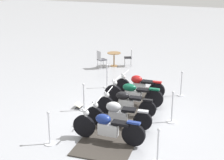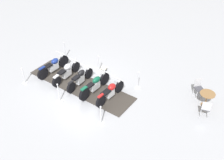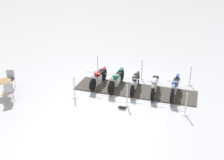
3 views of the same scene
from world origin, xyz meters
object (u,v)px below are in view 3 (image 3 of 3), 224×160
Objects in this scene: motorcycle_navy at (175,87)px; stanchion_right_front at (75,91)px; cafe_chair_across_table at (8,91)px; info_placard at (122,107)px; stanchion_left_mid at (142,73)px; stanchion_right_mid at (127,99)px; stanchion_left_rear at (190,79)px; stanchion_left_front at (98,67)px; motorcycle_forest at (116,80)px; cafe_table at (4,84)px; motorcycle_maroon at (98,77)px; stanchion_right_rear at (186,108)px; motorcycle_black at (135,82)px; cafe_chair_near_table at (10,78)px; motorcycle_chrome at (155,85)px.

stanchion_right_front is (2.18, -4.34, -0.14)m from motorcycle_navy.
info_placard is at bearing -129.26° from cafe_chair_across_table.
motorcycle_navy is 2.57m from stanchion_left_mid.
stanchion_left_rear is at bearing 148.49° from stanchion_right_mid.
stanchion_left_front is at bearing -82.30° from stanchion_left_rear.
motorcycle_forest is 3.96m from stanchion_left_rear.
motorcycle_navy reaches higher than stanchion_right_mid.
cafe_table is at bearing -63.50° from motorcycle_forest.
motorcycle_maroon is at bearing -62.74° from stanchion_left_rear.
stanchion_right_rear is 0.94× the size of stanchion_left_mid.
stanchion_right_mid is at bearing 104.95° from cafe_table.
motorcycle_forest is 1.09× the size of motorcycle_black.
stanchion_left_front is 4.86m from cafe_chair_near_table.
stanchion_right_front reaches higher than stanchion_left_rear.
cafe_chair_across_table is (3.30, -3.01, 0.04)m from motorcycle_maroon.
stanchion_right_front reaches higher than cafe_table.
stanchion_right_rear is 1.10× the size of cafe_chair_across_table.
motorcycle_navy is at bearing 116.61° from stanchion_right_front.
stanchion_left_mid is 1.04× the size of stanchion_right_front.
stanchion_left_rear is 3.21m from stanchion_right_rear.
stanchion_left_front is (0.70, -5.19, 0.03)m from stanchion_left_rear.
motorcycle_black is 3.09m from stanchion_left_rear.
stanchion_right_rear is 6.14m from stanchion_left_front.
motorcycle_maroon is 4.88m from stanchion_left_rear.
stanchion_left_front is at bearing -113.81° from stanchion_right_rear.
info_placard is at bearing 102.42° from cafe_table.
motorcycle_maroon is at bearing -87.42° from motorcycle_navy.
motorcycle_black is 3.06m from stanchion_right_rear.
cafe_chair_near_table is at bearing -55.38° from stanchion_left_mid.
stanchion_right_mid is at bearing 46.90° from stanchion_left_front.
motorcycle_black is 2.83× the size of cafe_table.
info_placard is (1.98, -0.88, -0.42)m from motorcycle_chrome.
stanchion_left_mid is (0.35, -2.59, -0.01)m from stanchion_left_rear.
stanchion_right_front reaches higher than stanchion_right_mid.
stanchion_left_front reaches higher than stanchion_right_mid.
stanchion_right_rear is at bearing 42.66° from motorcycle_chrome.
motorcycle_black is 1.95× the size of stanchion_right_front.
motorcycle_navy is 8.40m from cafe_chair_near_table.
stanchion_left_front is (0.35, -2.59, 0.04)m from stanchion_left_mid.
stanchion_right_rear is 2.62m from stanchion_right_mid.
stanchion_left_front is at bearing -54.63° from info_placard.
stanchion_left_mid reaches higher than cafe_table.
motorcycle_forest is 2.26× the size of stanchion_left_rear.
stanchion_left_mid reaches higher than stanchion_right_front.
motorcycle_navy is at bearing 93.34° from motorcycle_maroon.
cafe_chair_across_table is at bearing -52.97° from stanchion_left_rear.
cafe_chair_across_table reaches higher than cafe_chair_near_table.
motorcycle_black is 5.40× the size of info_placard.
stanchion_right_rear is 4.14m from stanchion_left_mid.
cafe_chair_across_table is at bearing -24.01° from stanchion_left_front.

